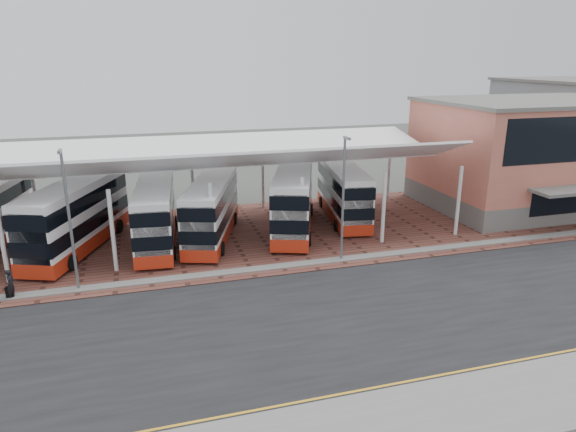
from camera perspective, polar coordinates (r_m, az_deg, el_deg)
The scene contains 18 objects.
ground at distance 27.73m, azimuth 6.98°, elevation -10.03°, with size 140.00×140.00×0.00m, color #434642.
road at distance 26.92m, azimuth 7.82°, elevation -10.93°, with size 120.00×14.00×0.02m, color black.
forecourt at distance 39.59m, azimuth 2.28°, elevation -1.36°, with size 72.00×16.00×0.06m, color brown.
sidewalk at distance 21.04m, azimuth 17.26°, elevation -20.36°, with size 120.00×4.00×0.14m, color slate.
north_kerb at distance 32.94m, azimuth 2.74°, elevation -5.22°, with size 120.00×0.80×0.14m, color slate.
yellow_line_near at distance 22.40m, azimuth 14.34°, elevation -17.65°, with size 120.00×0.12×0.01m, color gold.
yellow_line_far at distance 22.61m, azimuth 13.94°, elevation -17.26°, with size 120.00×0.12×0.01m, color gold.
canopy at distance 37.33m, azimuth -9.88°, elevation 6.41°, with size 37.00×11.63×7.07m.
terminal at distance 49.87m, azimuth 25.66°, elevation 6.33°, with size 18.40×14.40×9.25m.
lamp_west at distance 30.23m, azimuth -23.15°, elevation -0.09°, with size 0.16×0.90×8.07m.
lamp_east at distance 32.32m, azimuth 6.17°, elevation 2.28°, with size 0.16×0.90×8.07m.
bus_1 at distance 37.34m, azimuth -22.48°, elevation -0.11°, with size 6.53×11.36×4.62m.
bus_2 at distance 36.77m, azimuth -14.48°, elevation 0.14°, with size 3.32×10.52×4.26m.
bus_3 at distance 37.04m, azimuth -8.48°, elevation 0.63°, with size 5.47×10.57×4.26m.
bus_4 at distance 38.61m, azimuth 0.62°, elevation 1.77°, with size 6.22×11.39×4.61m.
bus_5 at distance 41.68m, azimuth 6.15°, elevation 2.58°, with size 4.09×10.58×4.26m.
pedestrian at distance 31.78m, azimuth -28.44°, elevation -6.67°, with size 0.61×0.40×1.67m, color black.
suitcase at distance 32.06m, azimuth -28.52°, elevation -7.46°, with size 0.39×0.28×0.66m, color black.
Camera 1 is at (-10.07, -22.54, 12.64)m, focal length 32.00 mm.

